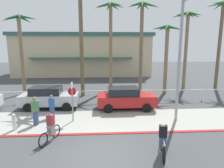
{
  "coord_description": "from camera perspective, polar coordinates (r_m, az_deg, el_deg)",
  "views": [
    {
      "loc": [
        0.06,
        -8.27,
        4.86
      ],
      "look_at": [
        0.93,
        6.0,
        2.09
      ],
      "focal_mm": 32.21,
      "sensor_mm": 36.0,
      "label": 1
    }
  ],
  "objects": [
    {
      "name": "ground_plane",
      "position": [
        18.91,
        -3.57,
        -3.93
      ],
      "size": [
        80.0,
        80.0,
        0.0
      ],
      "primitive_type": "plane",
      "color": "#424447"
    },
    {
      "name": "sidewalk_strip",
      "position": [
        13.38,
        -3.58,
        -10.29
      ],
      "size": [
        44.0,
        4.0,
        0.02
      ],
      "primitive_type": "cube",
      "color": "#9E9E93",
      "rests_on": "ground"
    },
    {
      "name": "curb_paint",
      "position": [
        11.54,
        -3.59,
        -13.87
      ],
      "size": [
        44.0,
        0.24,
        0.03
      ],
      "primitive_type": "cube",
      "color": "maroon",
      "rests_on": "ground"
    },
    {
      "name": "building_backdrop",
      "position": [
        34.85,
        -7.98,
        8.46
      ],
      "size": [
        21.88,
        10.31,
        6.73
      ],
      "color": "beige",
      "rests_on": "ground"
    },
    {
      "name": "rail_fence",
      "position": [
        17.25,
        -3.61,
        -2.52
      ],
      "size": [
        27.4,
        0.08,
        1.04
      ],
      "color": "white",
      "rests_on": "ground"
    },
    {
      "name": "stop_sign_bike_lane",
      "position": [
        13.01,
        -11.24,
        -3.4
      ],
      "size": [
        0.52,
        0.56,
        2.56
      ],
      "color": "gray",
      "rests_on": "ground"
    },
    {
      "name": "bollard_1",
      "position": [
        13.08,
        -26.08,
        -9.59
      ],
      "size": [
        0.2,
        0.2,
        1.0
      ],
      "color": "white",
      "rests_on": "ground"
    },
    {
      "name": "streetlight_curb",
      "position": [
        13.09,
        19.06,
        7.82
      ],
      "size": [
        0.24,
        2.54,
        7.5
      ],
      "color": "#9EA0A5",
      "rests_on": "ground"
    },
    {
      "name": "palm_tree_1",
      "position": [
        21.92,
        -24.58,
        11.9
      ],
      "size": [
        3.51,
        2.92,
        7.75
      ],
      "color": "#846B4C",
      "rests_on": "ground"
    },
    {
      "name": "palm_tree_2",
      "position": [
        19.31,
        -8.84,
        17.94
      ],
      "size": [
        3.41,
        3.22,
        9.86
      ],
      "color": "brown",
      "rests_on": "ground"
    },
    {
      "name": "palm_tree_3",
      "position": [
        22.12,
        -0.44,
        15.94
      ],
      "size": [
        3.29,
        3.39,
        9.27
      ],
      "color": "#846B4C",
      "rests_on": "ground"
    },
    {
      "name": "palm_tree_4",
      "position": [
        21.34,
        8.52,
        15.64
      ],
      "size": [
        3.35,
        2.99,
        9.14
      ],
      "color": "#756047",
      "rests_on": "ground"
    },
    {
      "name": "palm_tree_5",
      "position": [
        20.82,
        15.35,
        10.83
      ],
      "size": [
        3.4,
        2.66,
        6.81
      ],
      "color": "#846B4C",
      "rests_on": "ground"
    },
    {
      "name": "palm_tree_6",
      "position": [
        24.08,
        20.44,
        13.99
      ],
      "size": [
        3.16,
        3.08,
        8.45
      ],
      "color": "#846B4C",
      "rests_on": "ground"
    },
    {
      "name": "palm_tree_7",
      "position": [
        25.47,
        28.6,
        14.23
      ],
      "size": [
        3.3,
        3.06,
        9.46
      ],
      "color": "brown",
      "rests_on": "ground"
    },
    {
      "name": "car_silver_1",
      "position": [
        16.44,
        -17.45,
        -3.59
      ],
      "size": [
        4.4,
        2.02,
        1.69
      ],
      "color": "#B2B7BC",
      "rests_on": "ground"
    },
    {
      "name": "car_red_2",
      "position": [
        15.48,
        3.85,
        -3.99
      ],
      "size": [
        4.4,
        2.02,
        1.69
      ],
      "color": "red",
      "rests_on": "ground"
    },
    {
      "name": "cyclist_blue_0",
      "position": [
        10.95,
        -17.08,
        -11.9
      ],
      "size": [
        0.72,
        1.71,
        1.5
      ],
      "color": "black",
      "rests_on": "ground"
    },
    {
      "name": "cyclist_yellow_1",
      "position": [
        9.51,
        14.19,
        -15.37
      ],
      "size": [
        0.43,
        1.8,
        1.5
      ],
      "color": "black",
      "rests_on": "ground"
    },
    {
      "name": "pedestrian_0",
      "position": [
        14.3,
        -16.72,
        -6.31
      ],
      "size": [
        0.45,
        0.38,
        1.58
      ],
      "color": "#384C7A",
      "rests_on": "ground"
    },
    {
      "name": "pedestrian_1",
      "position": [
        13.3,
        -20.92,
        -7.4
      ],
      "size": [
        0.48,
        0.45,
        1.79
      ],
      "color": "#384C7A",
      "rests_on": "ground"
    }
  ]
}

